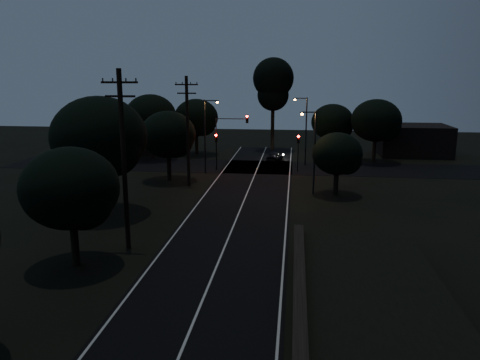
# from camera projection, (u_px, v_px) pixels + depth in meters

# --- Properties ---
(road_surface) EXTENTS (60.00, 70.00, 0.03)m
(road_surface) POSITION_uv_depth(u_px,v_px,m) (249.00, 189.00, 44.32)
(road_surface) COLOR black
(road_surface) RESTS_ON ground
(utility_pole_mid) EXTENTS (2.20, 0.30, 11.00)m
(utility_pole_mid) POSITION_uv_depth(u_px,v_px,m) (124.00, 158.00, 28.13)
(utility_pole_mid) COLOR black
(utility_pole_mid) RESTS_ON ground
(utility_pole_far) EXTENTS (2.20, 0.30, 10.50)m
(utility_pole_far) POSITION_uv_depth(u_px,v_px,m) (188.00, 130.00, 44.65)
(utility_pole_far) COLOR black
(utility_pole_far) RESTS_ON ground
(tree_left_b) EXTENTS (5.37, 5.37, 6.82)m
(tree_left_b) POSITION_uv_depth(u_px,v_px,m) (73.00, 191.00, 25.62)
(tree_left_b) COLOR black
(tree_left_b) RESTS_ON ground
(tree_left_c) EXTENTS (7.21, 7.21, 9.10)m
(tree_left_c) POSITION_uv_depth(u_px,v_px,m) (102.00, 139.00, 35.22)
(tree_left_c) COLOR black
(tree_left_c) RESTS_ON ground
(tree_left_d) EXTENTS (5.59, 5.59, 7.09)m
(tree_left_d) POSITION_uv_depth(u_px,v_px,m) (170.00, 136.00, 46.94)
(tree_left_d) COLOR black
(tree_left_d) RESTS_ON ground
(tree_far_nw) EXTENTS (5.88, 5.88, 7.45)m
(tree_far_nw) POSITION_uv_depth(u_px,v_px,m) (198.00, 119.00, 62.43)
(tree_far_nw) COLOR black
(tree_far_nw) RESTS_ON ground
(tree_far_w) EXTENTS (6.43, 6.43, 8.20)m
(tree_far_w) POSITION_uv_depth(u_px,v_px,m) (152.00, 117.00, 59.01)
(tree_far_w) COLOR black
(tree_far_w) RESTS_ON ground
(tree_far_ne) EXTENTS (5.47, 5.47, 6.92)m
(tree_far_ne) POSITION_uv_depth(u_px,v_px,m) (334.00, 123.00, 60.45)
(tree_far_ne) COLOR black
(tree_far_ne) RESTS_ON ground
(tree_far_e) EXTENTS (6.08, 6.08, 7.72)m
(tree_far_e) POSITION_uv_depth(u_px,v_px,m) (378.00, 122.00, 56.84)
(tree_far_e) COLOR black
(tree_far_e) RESTS_ON ground
(tree_right_a) EXTENTS (4.45, 4.45, 5.65)m
(tree_right_a) POSITION_uv_depth(u_px,v_px,m) (339.00, 155.00, 41.41)
(tree_right_a) COLOR black
(tree_right_a) RESTS_ON ground
(tall_pine) EXTENTS (5.69, 5.69, 12.94)m
(tall_pine) POSITION_uv_depth(u_px,v_px,m) (273.00, 84.00, 65.27)
(tall_pine) COLOR black
(tall_pine) RESTS_ON ground
(building_left) EXTENTS (10.00, 8.00, 4.40)m
(building_left) POSITION_uv_depth(u_px,v_px,m) (123.00, 135.00, 66.35)
(building_left) COLOR black
(building_left) RESTS_ON ground
(building_right) EXTENTS (9.00, 7.00, 4.00)m
(building_right) POSITION_uv_depth(u_px,v_px,m) (413.00, 140.00, 62.77)
(building_right) COLOR black
(building_right) RESTS_ON ground
(signal_left) EXTENTS (0.28, 0.35, 4.10)m
(signal_left) POSITION_uv_depth(u_px,v_px,m) (216.00, 145.00, 52.81)
(signal_left) COLOR black
(signal_left) RESTS_ON ground
(signal_right) EXTENTS (0.28, 0.35, 4.10)m
(signal_right) POSITION_uv_depth(u_px,v_px,m) (298.00, 146.00, 51.75)
(signal_right) COLOR black
(signal_right) RESTS_ON ground
(signal_mast) EXTENTS (3.70, 0.35, 6.25)m
(signal_mast) POSITION_uv_depth(u_px,v_px,m) (231.00, 132.00, 52.29)
(signal_mast) COLOR black
(signal_mast) RESTS_ON ground
(streetlight_a) EXTENTS (1.66, 0.26, 8.00)m
(streetlight_a) POSITION_uv_depth(u_px,v_px,m) (207.00, 131.00, 50.57)
(streetlight_a) COLOR black
(streetlight_a) RESTS_ON ground
(streetlight_b) EXTENTS (1.66, 0.26, 8.00)m
(streetlight_b) POSITION_uv_depth(u_px,v_px,m) (305.00, 126.00, 55.16)
(streetlight_b) COLOR black
(streetlight_b) RESTS_ON ground
(streetlight_c) EXTENTS (1.46, 0.26, 7.50)m
(streetlight_c) POSITION_uv_depth(u_px,v_px,m) (313.00, 147.00, 41.61)
(streetlight_c) COLOR black
(streetlight_c) RESTS_ON ground
(car) EXTENTS (2.26, 3.73, 1.19)m
(car) POSITION_uv_depth(u_px,v_px,m) (275.00, 156.00, 58.40)
(car) COLOR black
(car) RESTS_ON ground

